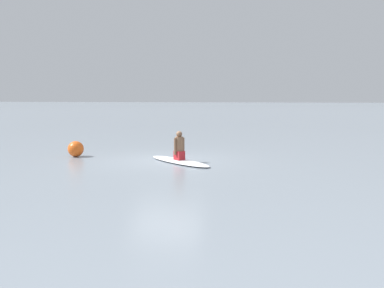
% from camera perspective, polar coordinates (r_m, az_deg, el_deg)
% --- Properties ---
extents(ground_plane, '(400.00, 400.00, 0.00)m').
position_cam_1_polar(ground_plane, '(14.30, -3.64, -2.31)').
color(ground_plane, gray).
extents(surfboard, '(2.89, 2.53, 0.10)m').
position_cam_1_polar(surfboard, '(13.81, -1.79, -2.42)').
color(surfboard, white).
rests_on(surfboard, ground).
extents(person_paddler, '(0.42, 0.41, 0.98)m').
position_cam_1_polar(person_paddler, '(13.74, -1.80, -0.40)').
color(person_paddler, '#A51E23').
rests_on(person_paddler, surfboard).
extents(buoy_marker, '(0.59, 0.59, 0.59)m').
position_cam_1_polar(buoy_marker, '(15.75, -16.00, -0.66)').
color(buoy_marker, '#E55919').
rests_on(buoy_marker, ground).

